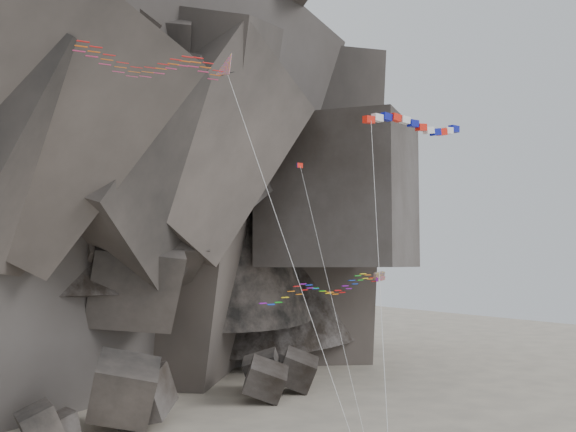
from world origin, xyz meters
TOP-DOWN VIEW (x-y plane):
  - boulder_field at (8.49, 34.01)m, footprint 57.37×13.61m
  - delta_kite at (-13.43, 1.04)m, footprint 15.56×10.63m
  - banner_kite at (9.56, -0.36)m, footprint 17.45×9.60m
  - parafoil_kite at (2.47, 3.17)m, footprint 12.78×12.55m
  - pennant_kite at (0.45, 1.22)m, footprint 4.42×13.23m

SIDE VIEW (x-z plane):
  - boulder_field at x=8.49m, z-range -2.10..6.72m
  - parafoil_kite at x=2.47m, z-range 8.36..24.58m
  - pennant_kite at x=0.45m, z-range 8.00..32.70m
  - banner_kite at x=9.56m, z-range 14.87..43.50m
  - delta_kite at x=-13.43m, z-range 15.45..46.47m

